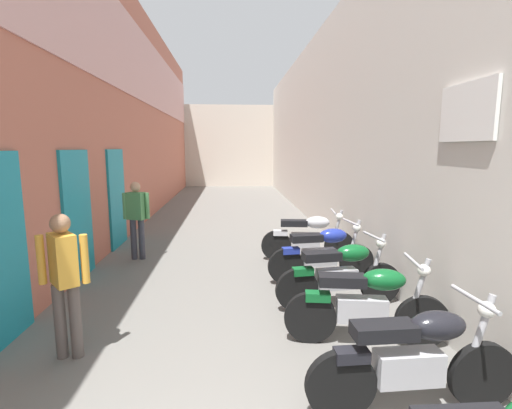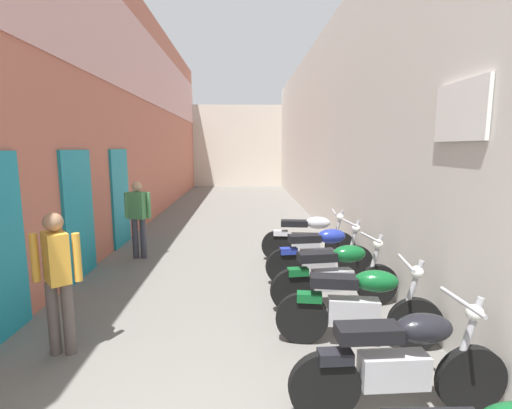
% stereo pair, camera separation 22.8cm
% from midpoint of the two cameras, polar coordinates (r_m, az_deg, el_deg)
% --- Properties ---
extents(ground_plane, '(36.93, 36.93, 0.00)m').
position_cam_midpoint_polar(ground_plane, '(9.52, -4.91, -4.92)').
color(ground_plane, '#66635E').
extents(building_left, '(0.45, 20.93, 6.42)m').
position_cam_midpoint_polar(building_left, '(11.60, -18.93, 13.18)').
color(building_left, '#B76651').
rests_on(building_left, ground).
extents(building_right, '(0.45, 20.93, 5.46)m').
position_cam_midpoint_polar(building_right, '(11.54, 9.07, 11.05)').
color(building_right, beige).
rests_on(building_right, ground).
extents(building_far_end, '(8.07, 2.00, 4.64)m').
position_cam_midpoint_polar(building_far_end, '(22.71, -4.40, 8.89)').
color(building_far_end, beige).
rests_on(building_far_end, ground).
extents(motorcycle_second, '(1.85, 0.58, 1.04)m').
position_cam_midpoint_polar(motorcycle_second, '(3.57, 21.43, -21.02)').
color(motorcycle_second, black).
rests_on(motorcycle_second, ground).
extents(motorcycle_third, '(1.84, 0.58, 1.04)m').
position_cam_midpoint_polar(motorcycle_third, '(4.50, 15.21, -14.32)').
color(motorcycle_third, black).
rests_on(motorcycle_third, ground).
extents(motorcycle_fourth, '(1.85, 0.58, 1.04)m').
position_cam_midpoint_polar(motorcycle_fourth, '(5.41, 11.64, -10.21)').
color(motorcycle_fourth, black).
rests_on(motorcycle_fourth, ground).
extents(motorcycle_fifth, '(1.85, 0.58, 1.04)m').
position_cam_midpoint_polar(motorcycle_fifth, '(6.37, 9.15, -7.24)').
color(motorcycle_fifth, black).
rests_on(motorcycle_fifth, ground).
extents(motorcycle_sixth, '(1.85, 0.58, 1.04)m').
position_cam_midpoint_polar(motorcycle_sixth, '(7.46, 7.15, -4.82)').
color(motorcycle_sixth, black).
rests_on(motorcycle_sixth, ground).
extents(pedestrian_mid_alley, '(0.52, 0.39, 1.57)m').
position_cam_midpoint_polar(pedestrian_mid_alley, '(4.49, -28.60, -9.51)').
color(pedestrian_mid_alley, '#564C47').
rests_on(pedestrian_mid_alley, ground).
extents(pedestrian_further_down, '(0.52, 0.30, 1.57)m').
position_cam_midpoint_polar(pedestrian_further_down, '(7.83, -18.61, -1.46)').
color(pedestrian_further_down, '#383842').
rests_on(pedestrian_further_down, ground).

